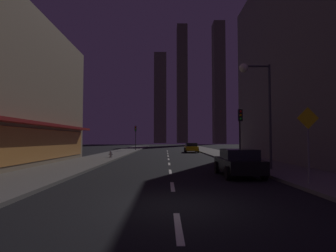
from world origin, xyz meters
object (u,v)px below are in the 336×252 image
object	(u,v)px
pedestrian_crossing_sign	(308,138)
street_lamp_right	(256,90)
car_parked_near	(238,162)
fire_hydrant_far_left	(111,154)
traffic_light_near_right	(240,124)
traffic_light_far_left	(136,132)
car_parked_far	(191,148)

from	to	relation	value
pedestrian_crossing_sign	street_lamp_right	bearing A→B (deg)	92.27
car_parked_near	fire_hydrant_far_left	world-z (taller)	car_parked_near
street_lamp_right	traffic_light_near_right	bearing A→B (deg)	88.37
car_parked_near	traffic_light_far_left	bearing A→B (deg)	105.75
traffic_light_near_right	pedestrian_crossing_sign	xyz separation A→B (m)	(0.10, -9.79, -1.18)
car_parked_far	street_lamp_right	xyz separation A→B (m)	(1.78, -24.49, 4.33)
traffic_light_near_right	pedestrian_crossing_sign	size ratio (longest dim) A/B	1.33
pedestrian_crossing_sign	traffic_light_near_right	bearing A→B (deg)	90.59
car_parked_far	pedestrian_crossing_sign	size ratio (longest dim) A/B	1.34
car_parked_near	street_lamp_right	size ratio (longest dim) A/B	0.64
fire_hydrant_far_left	traffic_light_far_left	bearing A→B (deg)	88.80
car_parked_near	fire_hydrant_far_left	xyz separation A→B (m)	(-9.50, 13.24, -0.29)
traffic_light_near_right	street_lamp_right	distance (m)	4.62
traffic_light_far_left	car_parked_near	bearing A→B (deg)	-74.25
fire_hydrant_far_left	traffic_light_near_right	xyz separation A→B (m)	(11.40, -6.82, 2.74)
traffic_light_far_left	street_lamp_right	distance (m)	32.04
fire_hydrant_far_left	street_lamp_right	size ratio (longest dim) A/B	0.10
car_parked_near	street_lamp_right	xyz separation A→B (m)	(1.78, 2.20, 4.33)
car_parked_near	fire_hydrant_far_left	bearing A→B (deg)	125.67
car_parked_near	traffic_light_near_right	size ratio (longest dim) A/B	1.01
car_parked_near	traffic_light_far_left	xyz separation A→B (m)	(-9.10, 32.28, 2.45)
fire_hydrant_far_left	traffic_light_far_left	world-z (taller)	traffic_light_far_left
street_lamp_right	car_parked_near	bearing A→B (deg)	-128.97
traffic_light_far_left	street_lamp_right	size ratio (longest dim) A/B	0.64
fire_hydrant_far_left	traffic_light_near_right	bearing A→B (deg)	-30.88
traffic_light_far_left	street_lamp_right	bearing A→B (deg)	-70.11
car_parked_near	car_parked_far	xyz separation A→B (m)	(0.00, 26.69, 0.00)
traffic_light_near_right	street_lamp_right	world-z (taller)	street_lamp_right
car_parked_near	fire_hydrant_far_left	distance (m)	16.30
fire_hydrant_far_left	street_lamp_right	distance (m)	16.44
traffic_light_near_right	fire_hydrant_far_left	bearing A→B (deg)	149.12
car_parked_near	pedestrian_crossing_sign	size ratio (longest dim) A/B	1.34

